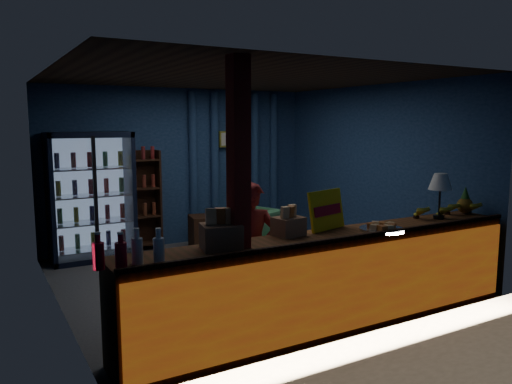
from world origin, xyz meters
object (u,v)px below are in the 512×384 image
(shopkeeper, at_px, (252,251))
(pastry_tray, at_px, (382,228))
(green_chair, at_px, (256,227))
(table_lamp, at_px, (440,183))

(shopkeeper, bearing_deg, pastry_tray, -13.79)
(green_chair, relative_size, table_lamp, 1.32)
(green_chair, relative_size, pastry_tray, 1.50)
(green_chair, bearing_deg, pastry_tray, 60.40)
(pastry_tray, bearing_deg, shopkeeper, 147.72)
(table_lamp, bearing_deg, shopkeeper, 165.09)
(green_chair, xyz_separation_m, pastry_tray, (-0.45, -3.38, 0.66))
(shopkeeper, distance_m, pastry_tray, 1.34)
(shopkeeper, relative_size, green_chair, 2.10)
(shopkeeper, relative_size, pastry_tray, 3.15)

